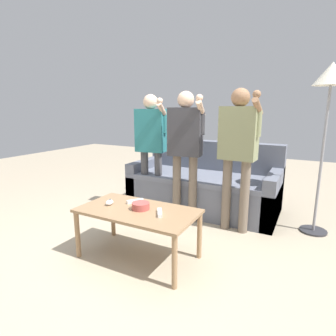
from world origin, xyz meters
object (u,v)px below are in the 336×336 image
snack_bowl (141,206)px  player_left (151,139)px  game_remote_wand_near (135,201)px  couch (205,186)px  coffee_table (138,215)px  floor_lamp (330,87)px  player_center (185,142)px  player_right (238,144)px  game_remote_wand_far (160,213)px  game_remote_nunchuk (109,202)px

snack_bowl → player_left: bearing=116.9°
game_remote_wand_near → couch: bearing=82.3°
coffee_table → snack_bowl: bearing=46.5°
floor_lamp → player_center: 1.56m
player_center → snack_bowl: bearing=-89.2°
snack_bowl → player_right: 1.22m
floor_lamp → game_remote_wand_far: 2.08m
coffee_table → player_center: 1.13m
player_center → game_remote_wand_far: 1.12m
player_left → game_remote_wand_far: 1.43m
game_remote_nunchuk → floor_lamp: (1.70, 1.37, 1.05)m
game_remote_nunchuk → floor_lamp: 2.42m
couch → player_right: size_ratio=1.25×
floor_lamp → coffee_table: bearing=-136.2°
snack_bowl → coffee_table: bearing=-133.5°
player_center → game_remote_wand_near: player_center is taller
couch → coffee_table: bearing=-92.3°
snack_bowl → game_remote_nunchuk: size_ratio=1.78×
snack_bowl → game_remote_wand_far: (0.21, -0.03, -0.01)m
floor_lamp → player_center: size_ratio=1.17×
coffee_table → player_right: size_ratio=0.68×
coffee_table → game_remote_wand_near: 0.20m
coffee_table → game_remote_nunchuk: (-0.30, -0.02, 0.08)m
floor_lamp → player_right: floor_lamp is taller
game_remote_wand_near → floor_lamp: bearing=38.3°
couch → player_left: (-0.59, -0.41, 0.64)m
coffee_table → game_remote_wand_far: 0.24m
player_right → game_remote_wand_far: size_ratio=9.82×
player_right → player_left: bearing=173.5°
player_right → game_remote_wand_far: bearing=-111.3°
player_left → player_right: player_right is taller
snack_bowl → player_center: (-0.01, 0.96, 0.47)m
couch → player_left: bearing=-145.5°
game_remote_wand_far → player_left: bearing=124.3°
coffee_table → game_remote_wand_near: (-0.12, 0.14, 0.07)m
floor_lamp → game_remote_nunchuk: bearing=-141.2°
coffee_table → player_left: bearing=115.7°
coffee_table → couch: bearing=87.7°
player_left → player_center: size_ratio=0.99×
game_remote_wand_far → game_remote_nunchuk: bearing=-178.3°
snack_bowl → player_center: 1.07m
couch → player_center: size_ratio=1.26×
coffee_table → floor_lamp: (1.40, 1.34, 1.13)m
snack_bowl → game_remote_nunchuk: (-0.31, -0.04, -0.01)m
coffee_table → game_remote_wand_near: size_ratio=6.91×
coffee_table → floor_lamp: 2.25m
game_remote_nunchuk → game_remote_wand_far: bearing=1.7°
snack_bowl → floor_lamp: floor_lamp is taller
player_right → couch: bearing=135.7°
player_left → game_remote_wand_far: (0.76, -1.12, -0.47)m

